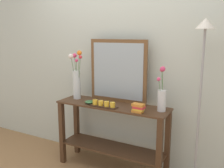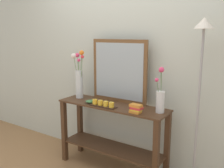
{
  "view_description": "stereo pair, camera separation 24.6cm",
  "coord_description": "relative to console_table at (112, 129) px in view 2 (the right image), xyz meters",
  "views": [
    {
      "loc": [
        1.28,
        -2.4,
        1.59
      ],
      "look_at": [
        0.0,
        0.0,
        1.04
      ],
      "focal_mm": 39.81,
      "sensor_mm": 36.0,
      "label": 1
    },
    {
      "loc": [
        1.5,
        -2.27,
        1.59
      ],
      "look_at": [
        0.0,
        0.0,
        1.04
      ],
      "focal_mm": 39.81,
      "sensor_mm": 36.0,
      "label": 2
    }
  ],
  "objects": [
    {
      "name": "wall_back",
      "position": [
        0.0,
        0.31,
        0.85
      ],
      "size": [
        6.4,
        0.08,
        2.7
      ],
      "primitive_type": "cube",
      "color": "beige",
      "rests_on": "ground"
    },
    {
      "name": "console_table",
      "position": [
        0.0,
        0.0,
        0.0
      ],
      "size": [
        1.31,
        0.38,
        0.8
      ],
      "color": "#472D1C",
      "rests_on": "ground"
    },
    {
      "name": "mirror_leaning",
      "position": [
        -0.01,
        0.16,
        0.66
      ],
      "size": [
        0.72,
        0.03,
        0.73
      ],
      "color": "brown",
      "rests_on": "console_table"
    },
    {
      "name": "tall_vase_left",
      "position": [
        -0.51,
        0.03,
        0.54
      ],
      "size": [
        0.19,
        0.11,
        0.6
      ],
      "color": "silver",
      "rests_on": "console_table"
    },
    {
      "name": "vase_right",
      "position": [
        0.57,
        0.03,
        0.45
      ],
      "size": [
        0.09,
        0.14,
        0.47
      ],
      "color": "silver",
      "rests_on": "console_table"
    },
    {
      "name": "candle_tray",
      "position": [
        -0.04,
        -0.12,
        0.33
      ],
      "size": [
        0.32,
        0.09,
        0.07
      ],
      "color": "#382316",
      "rests_on": "console_table"
    },
    {
      "name": "decorative_bowl",
      "position": [
        -0.25,
        -0.08,
        0.32
      ],
      "size": [
        0.11,
        0.11,
        0.03
      ],
      "color": "#38703D",
      "rests_on": "console_table"
    },
    {
      "name": "book_stack",
      "position": [
        0.37,
        -0.12,
        0.34
      ],
      "size": [
        0.13,
        0.09,
        0.09
      ],
      "color": "orange",
      "rests_on": "console_table"
    },
    {
      "name": "floor_lamp",
      "position": [
        0.94,
        0.05,
        0.67
      ],
      "size": [
        0.24,
        0.24,
        1.73
      ],
      "color": "#9E9EA3",
      "rests_on": "ground"
    }
  ]
}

